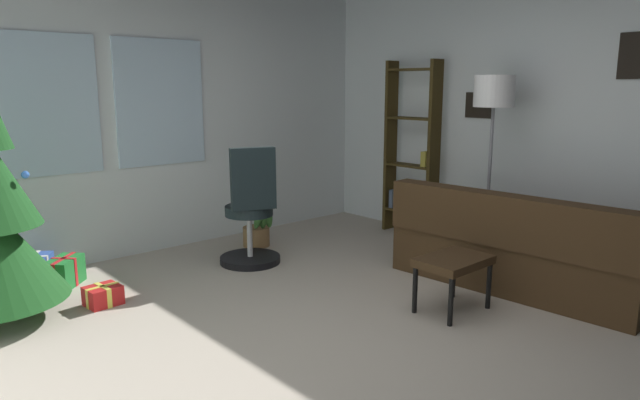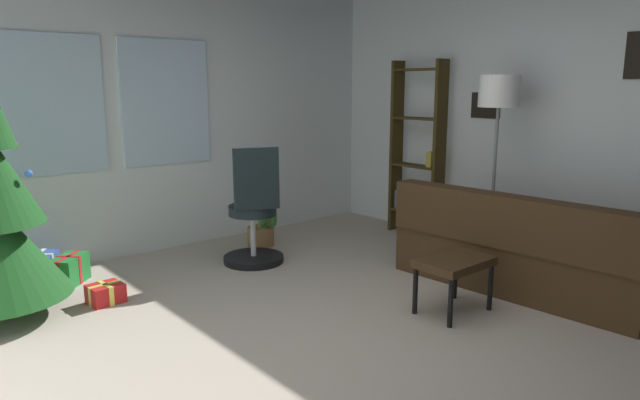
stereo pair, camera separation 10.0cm
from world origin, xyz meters
name	(u,v)px [view 2 (the right image)]	position (x,y,z in m)	size (l,w,h in m)	color
ground_plane	(347,347)	(0.00, 0.00, -0.05)	(5.27, 5.50, 0.10)	#AB9F90
wall_back_with_windows	(150,116)	(-0.02, 2.80, 1.33)	(5.27, 0.12, 2.65)	silver
wall_right_with_frames	(566,119)	(2.69, -0.01, 1.33)	(0.12, 5.50, 2.65)	silver
couch	(540,252)	(1.90, -0.27, 0.29)	(1.62, 2.05, 0.80)	#362514
footstool	(454,266)	(0.91, -0.15, 0.35)	(0.53, 0.37, 0.41)	#362514
gift_box_red	(106,293)	(-0.95, 1.67, 0.07)	(0.26, 0.23, 0.15)	red
gift_box_green	(69,270)	(-1.02, 2.29, 0.12)	(0.38, 0.38, 0.24)	#1E722D
gift_box_gold	(31,277)	(-1.29, 2.37, 0.09)	(0.37, 0.24, 0.20)	gold
gift_box_blue	(38,268)	(-1.21, 2.49, 0.12)	(0.39, 0.42, 0.25)	#2D4C99
office_chair	(254,218)	(0.45, 1.73, 0.43)	(0.56, 0.57, 1.09)	black
bookshelf	(417,160)	(2.42, 1.48, 0.83)	(0.18, 0.64, 1.89)	#34280F
floor_lamp	(498,105)	(2.17, 0.37, 1.45)	(0.36, 0.36, 1.71)	slate
potted_plant	(264,224)	(0.85, 2.14, 0.24)	(0.27, 0.39, 0.65)	brown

